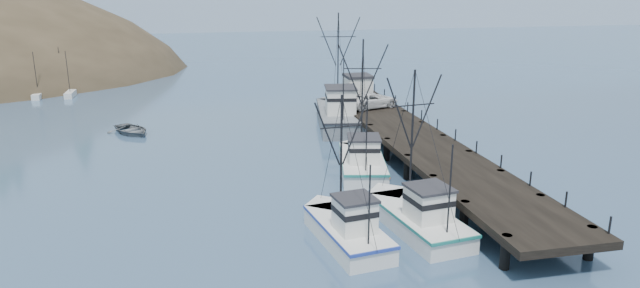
{
  "coord_description": "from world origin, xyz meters",
  "views": [
    {
      "loc": [
        -4.35,
        -29.28,
        15.12
      ],
      "look_at": [
        4.96,
        13.78,
        2.5
      ],
      "focal_mm": 32.0,
      "sensor_mm": 36.0,
      "label": 1
    }
  ],
  "objects_px": {
    "motorboat": "(132,134)",
    "work_vessel": "(339,114)",
    "trawler_near": "(416,216)",
    "pier_shed": "(358,87)",
    "trawler_mid": "(346,229)",
    "pickup_truck": "(371,100)",
    "pier": "(415,140)",
    "trawler_far": "(362,161)"
  },
  "relations": [
    {
      "from": "pier",
      "to": "trawler_near",
      "type": "relative_size",
      "value": 4.26
    },
    {
      "from": "trawler_near",
      "to": "trawler_mid",
      "type": "height_order",
      "value": "trawler_near"
    },
    {
      "from": "pier",
      "to": "pickup_truck",
      "type": "relative_size",
      "value": 7.34
    },
    {
      "from": "trawler_near",
      "to": "pier_shed",
      "type": "xyz_separation_m",
      "value": [
        5.02,
        31.25,
        2.6
      ]
    },
    {
      "from": "pickup_truck",
      "to": "motorboat",
      "type": "distance_m",
      "value": 25.28
    },
    {
      "from": "pickup_truck",
      "to": "work_vessel",
      "type": "bearing_deg",
      "value": 55.8
    },
    {
      "from": "work_vessel",
      "to": "pier_shed",
      "type": "xyz_separation_m",
      "value": [
        3.27,
        4.1,
        2.19
      ]
    },
    {
      "from": "trawler_mid",
      "to": "trawler_far",
      "type": "bearing_deg",
      "value": 69.68
    },
    {
      "from": "trawler_far",
      "to": "motorboat",
      "type": "bearing_deg",
      "value": 140.43
    },
    {
      "from": "pier",
      "to": "trawler_far",
      "type": "distance_m",
      "value": 5.96
    },
    {
      "from": "pickup_truck",
      "to": "trawler_mid",
      "type": "bearing_deg",
      "value": 141.43
    },
    {
      "from": "work_vessel",
      "to": "motorboat",
      "type": "xyz_separation_m",
      "value": [
        -21.68,
        1.1,
        -1.23
      ]
    },
    {
      "from": "trawler_far",
      "to": "pier_shed",
      "type": "bearing_deg",
      "value": 75.24
    },
    {
      "from": "motorboat",
      "to": "work_vessel",
      "type": "bearing_deg",
      "value": -34.0
    },
    {
      "from": "trawler_mid",
      "to": "pier_shed",
      "type": "bearing_deg",
      "value": 73.0
    },
    {
      "from": "pier_shed",
      "to": "motorboat",
      "type": "bearing_deg",
      "value": -173.14
    },
    {
      "from": "pier_shed",
      "to": "motorboat",
      "type": "relative_size",
      "value": 0.6
    },
    {
      "from": "pier_shed",
      "to": "pickup_truck",
      "type": "xyz_separation_m",
      "value": [
        0.08,
        -5.04,
        -0.59
      ]
    },
    {
      "from": "pier",
      "to": "trawler_mid",
      "type": "bearing_deg",
      "value": -124.45
    },
    {
      "from": "trawler_mid",
      "to": "trawler_far",
      "type": "height_order",
      "value": "trawler_far"
    },
    {
      "from": "trawler_near",
      "to": "work_vessel",
      "type": "xyz_separation_m",
      "value": [
        1.74,
        27.15,
        0.41
      ]
    },
    {
      "from": "trawler_near",
      "to": "trawler_far",
      "type": "height_order",
      "value": "trawler_far"
    },
    {
      "from": "work_vessel",
      "to": "trawler_far",
      "type": "bearing_deg",
      "value": -96.85
    },
    {
      "from": "trawler_mid",
      "to": "pickup_truck",
      "type": "bearing_deg",
      "value": 69.91
    },
    {
      "from": "pickup_truck",
      "to": "trawler_near",
      "type": "bearing_deg",
      "value": 150.51
    },
    {
      "from": "pier",
      "to": "trawler_near",
      "type": "xyz_separation_m",
      "value": [
        -5.39,
        -14.0,
        -0.87
      ]
    },
    {
      "from": "trawler_near",
      "to": "work_vessel",
      "type": "distance_m",
      "value": 27.21
    },
    {
      "from": "motorboat",
      "to": "pickup_truck",
      "type": "bearing_deg",
      "value": -35.76
    },
    {
      "from": "pier_shed",
      "to": "motorboat",
      "type": "xyz_separation_m",
      "value": [
        -24.95,
        -3.0,
        -3.42
      ]
    },
    {
      "from": "pickup_truck",
      "to": "motorboat",
      "type": "height_order",
      "value": "pickup_truck"
    },
    {
      "from": "trawler_far",
      "to": "motorboat",
      "type": "xyz_separation_m",
      "value": [
        -19.84,
        16.4,
        -0.82
      ]
    },
    {
      "from": "pier",
      "to": "motorboat",
      "type": "bearing_deg",
      "value": 150.65
    },
    {
      "from": "pier_shed",
      "to": "trawler_far",
      "type": "bearing_deg",
      "value": -104.76
    },
    {
      "from": "trawler_far",
      "to": "motorboat",
      "type": "height_order",
      "value": "trawler_far"
    },
    {
      "from": "trawler_mid",
      "to": "pickup_truck",
      "type": "height_order",
      "value": "trawler_mid"
    },
    {
      "from": "trawler_mid",
      "to": "pier_shed",
      "type": "height_order",
      "value": "trawler_mid"
    },
    {
      "from": "motorboat",
      "to": "trawler_mid",
      "type": "bearing_deg",
      "value": -93.63
    },
    {
      "from": "pier_shed",
      "to": "pickup_truck",
      "type": "distance_m",
      "value": 5.08
    },
    {
      "from": "pier_shed",
      "to": "motorboat",
      "type": "height_order",
      "value": "pier_shed"
    },
    {
      "from": "trawler_near",
      "to": "motorboat",
      "type": "xyz_separation_m",
      "value": [
        -19.94,
        28.25,
        -0.82
      ]
    },
    {
      "from": "trawler_far",
      "to": "pier",
      "type": "bearing_deg",
      "value": 21.4
    },
    {
      "from": "trawler_far",
      "to": "pickup_truck",
      "type": "height_order",
      "value": "trawler_far"
    }
  ]
}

